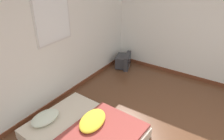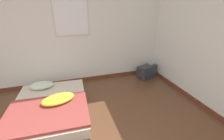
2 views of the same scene
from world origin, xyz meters
The scene contains 3 objects.
wall_back centered at (0.00, 2.96, 1.29)m, with size 7.93×0.08×2.60m.
mattress_bed centered at (-0.21, 1.78, 0.12)m, with size 1.47×1.83×0.33m.
crt_tv centered at (2.36, 2.58, 0.18)m, with size 0.58×0.49×0.38m.
Camera 2 is at (0.22, -0.88, 1.92)m, focal length 24.00 mm.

